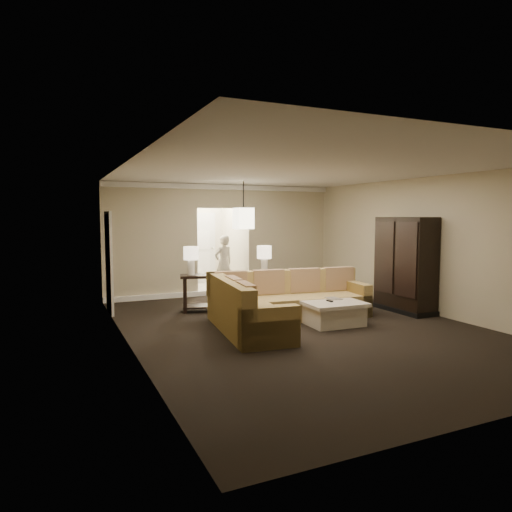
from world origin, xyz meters
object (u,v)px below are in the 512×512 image
armoire (405,266)px  console_table (228,289)px  sectional_sofa (279,303)px  coffee_table (330,312)px  drink_table (302,295)px  person (224,261)px

armoire → console_table: bearing=154.2°
sectional_sofa → armoire: (2.90, -0.13, 0.58)m
console_table → armoire: (3.34, -1.61, 0.49)m
coffee_table → armoire: bearing=8.0°
console_table → drink_table: size_ratio=4.17×
drink_table → person: person is taller
coffee_table → drink_table: bearing=89.0°
drink_table → console_table: bearing=149.0°
sectional_sofa → armoire: bearing=3.9°
console_table → armoire: 3.74m
coffee_table → person: (-0.56, 4.20, 0.61)m
coffee_table → console_table: 2.32m
armoire → drink_table: size_ratio=4.01×
person → sectional_sofa: bearing=68.5°
sectional_sofa → console_table: sectional_sofa is taller
armoire → person: bearing=123.5°
armoire → person: size_ratio=1.19×
drink_table → person: 3.19m
sectional_sofa → person: (0.31, 3.79, 0.46)m
sectional_sofa → console_table: 1.55m
sectional_sofa → coffee_table: size_ratio=3.00×
armoire → drink_table: armoire is taller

